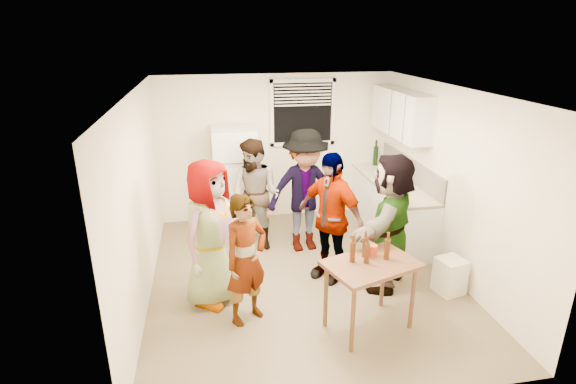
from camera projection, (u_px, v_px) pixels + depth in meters
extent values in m
cube|color=white|center=(235.00, 179.00, 7.41)|extent=(0.70, 0.70, 1.70)
cube|color=white|center=(391.00, 209.00, 7.29)|extent=(0.60, 2.20, 0.86)
cube|color=beige|center=(393.00, 183.00, 7.14)|extent=(0.64, 2.22, 0.04)
cube|color=#A7A29B|center=(411.00, 170.00, 7.12)|extent=(0.03, 2.20, 0.36)
cube|color=white|center=(401.00, 113.00, 6.98)|extent=(0.34, 1.60, 0.70)
cylinder|color=white|center=(399.00, 187.00, 6.88)|extent=(0.12, 0.12, 0.26)
cylinder|color=black|center=(375.00, 165.00, 8.00)|extent=(0.08, 0.08, 0.34)
cylinder|color=#47230C|center=(404.00, 196.00, 6.52)|extent=(0.06, 0.06, 0.21)
cylinder|color=#142CB8|center=(398.00, 200.00, 6.36)|extent=(0.08, 0.08, 0.11)
cube|color=gold|center=(393.00, 167.00, 7.65)|extent=(0.02, 0.17, 0.14)
cube|color=white|center=(450.00, 274.00, 5.69)|extent=(0.38, 0.38, 0.46)
cylinder|color=#47230C|center=(386.00, 259.00, 4.90)|extent=(0.06, 0.06, 0.23)
cylinder|color=#C43C19|center=(373.00, 255.00, 4.97)|extent=(0.09, 0.09, 0.12)
imported|color=gray|center=(215.00, 299.00, 5.61)|extent=(1.98, 1.82, 0.58)
imported|color=#141933|center=(248.00, 318.00, 5.24)|extent=(1.31, 1.59, 0.37)
imported|color=#503323|center=(257.00, 246.00, 6.98)|extent=(1.69, 1.84, 0.64)
imported|color=#46454B|center=(304.00, 248.00, 6.93)|extent=(1.38, 1.97, 0.69)
imported|color=black|center=(328.00, 276.00, 6.14)|extent=(2.02, 1.86, 0.43)
imported|color=#BF8139|center=(385.00, 284.00, 5.94)|extent=(2.43, 2.41, 0.53)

